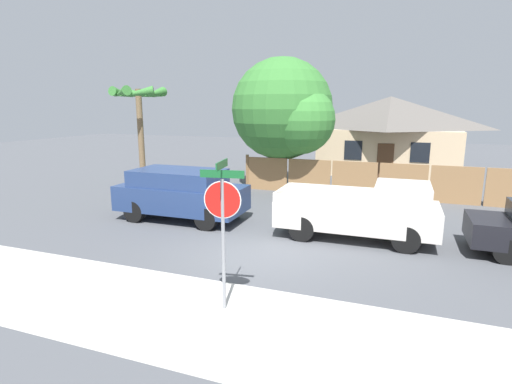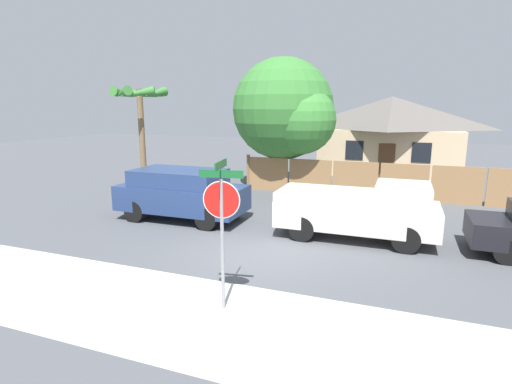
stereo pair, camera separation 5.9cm
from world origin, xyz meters
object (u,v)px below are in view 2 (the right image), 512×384
(oak_tree, at_px, (287,111))
(palm_tree, at_px, (140,102))
(house, at_px, (390,133))
(stop_sign, at_px, (222,211))
(red_suv, at_px, (182,192))
(orange_pickup, at_px, (363,211))

(oak_tree, distance_m, palm_tree, 6.95)
(house, distance_m, stop_sign, 19.78)
(red_suv, bearing_deg, house, 65.05)
(house, distance_m, red_suv, 15.64)
(house, bearing_deg, oak_tree, -121.34)
(house, xyz_separation_m, oak_tree, (-4.54, -7.46, 1.39))
(stop_sign, bearing_deg, oak_tree, 90.68)
(orange_pickup, height_order, stop_sign, stop_sign)
(palm_tree, distance_m, stop_sign, 12.75)
(house, xyz_separation_m, red_suv, (-6.49, -14.16, -1.42))
(palm_tree, relative_size, stop_sign, 1.63)
(oak_tree, relative_size, red_suv, 1.39)
(palm_tree, bearing_deg, house, 43.99)
(orange_pickup, bearing_deg, red_suv, 179.68)
(stop_sign, bearing_deg, house, 73.53)
(red_suv, xyz_separation_m, stop_sign, (4.22, -5.48, 1.04))
(house, height_order, stop_sign, house)
(orange_pickup, relative_size, stop_sign, 1.59)
(oak_tree, xyz_separation_m, red_suv, (-1.95, -6.71, -2.81))
(red_suv, relative_size, orange_pickup, 0.95)
(palm_tree, relative_size, orange_pickup, 1.03)
(house, bearing_deg, red_suv, -114.62)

